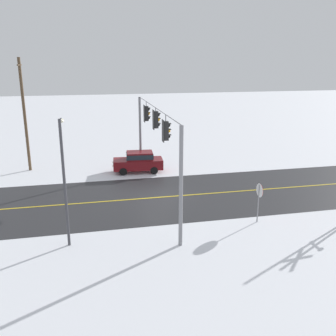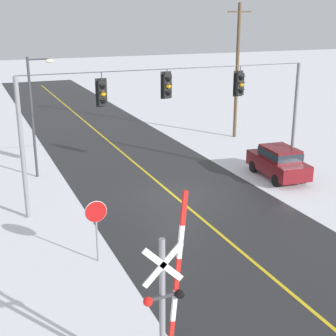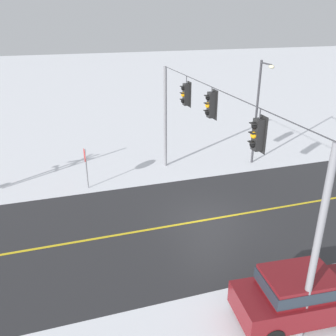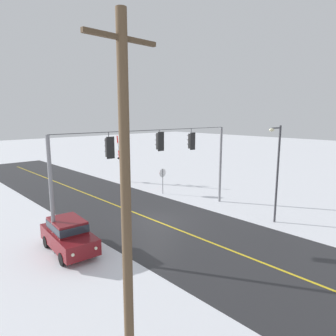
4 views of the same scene
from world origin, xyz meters
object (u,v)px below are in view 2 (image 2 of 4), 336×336
object	(u,v)px
streetlamp_near	(36,106)
utility_pole	(237,70)
stop_sign	(96,218)
parked_car_maroon	(279,161)
railroad_crossing	(165,306)

from	to	relation	value
streetlamp_near	utility_pole	distance (m)	14.99
stop_sign	streetlamp_near	xyz separation A→B (m)	(-0.40, 10.68, 2.20)
parked_car_maroon	streetlamp_near	size ratio (longest dim) A/B	0.66
railroad_crossing	streetlamp_near	xyz separation A→B (m)	(-0.23, 17.50, 1.59)
parked_car_maroon	stop_sign	bearing A→B (deg)	-154.98
stop_sign	parked_car_maroon	bearing A→B (deg)	25.02
stop_sign	streetlamp_near	size ratio (longest dim) A/B	0.36
railroad_crossing	streetlamp_near	distance (m)	17.57
parked_car_maroon	streetlamp_near	world-z (taller)	streetlamp_near
railroad_crossing	parked_car_maroon	world-z (taller)	railroad_crossing
railroad_crossing	utility_pole	bearing A→B (deg)	56.15
utility_pole	parked_car_maroon	bearing A→B (deg)	-105.63
stop_sign	utility_pole	bearing A→B (deg)	45.71
stop_sign	parked_car_maroon	distance (m)	12.77
stop_sign	utility_pole	distance (m)	20.40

